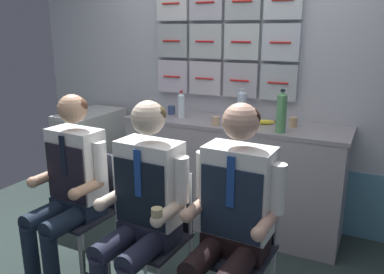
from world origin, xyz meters
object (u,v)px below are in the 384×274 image
Objects in this scene: crew_member_left at (69,182)px; sparkling_bottle_green at (242,105)px; crew_member_center at (143,202)px; folding_chair_right at (242,232)px; folding_chair_center at (159,221)px; snack_banana at (264,122)px; crew_member_right at (232,211)px; service_trolley at (92,154)px; coffee_cup_white at (228,121)px; folding_chair_left at (88,198)px.

sparkling_bottle_green is (0.76, 1.24, 0.36)m from crew_member_left.
crew_member_center is 1.54× the size of folding_chair_right.
folding_chair_center is 4.88× the size of snack_banana.
crew_member_right reaches higher than folding_chair_right.
service_trolley is at bearing -172.30° from sparkling_bottle_green.
service_trolley is 11.93× the size of coffee_cup_white.
crew_member_left is 1.55m from snack_banana.
coffee_cup_white reaches higher than folding_chair_center.
crew_member_right reaches higher than service_trolley.
sparkling_bottle_green is at bearing 84.21° from crew_member_center.
crew_member_center is at bearing -6.44° from crew_member_left.
snack_banana is at bearing 72.60° from folding_chair_center.
sparkling_bottle_green is (0.75, 1.08, 0.55)m from folding_chair_left.
crew_member_left is 1.51× the size of folding_chair_right.
folding_chair_left is 0.24m from crew_member_left.
service_trolley reaches higher than folding_chair_left.
coffee_cup_white is 0.30m from snack_banana.
crew_member_right is 1.07m from coffee_cup_white.
crew_member_left is at bearing -56.14° from service_trolley.
sparkling_bottle_green reaches higher than snack_banana.
sparkling_bottle_green is at bearing 58.56° from crew_member_left.
crew_member_right is (1.13, -0.13, 0.21)m from folding_chair_left.
sparkling_bottle_green is (-0.38, 1.21, 0.34)m from crew_member_right.
service_trolley is at bearing 123.86° from crew_member_left.
folding_chair_center is at bearing -35.66° from service_trolley.
sparkling_bottle_green is 1.56× the size of snack_banana.
crew_member_right is 4.85× the size of sparkling_bottle_green.
folding_chair_center is 11.04× the size of coffee_cup_white.
snack_banana reaches higher than folding_chair_right.
folding_chair_left is 1.42m from sparkling_bottle_green.
folding_chair_right is 11.04× the size of coffee_cup_white.
folding_chair_right is 3.12× the size of sparkling_bottle_green.
crew_member_right is at bearing -6.67° from folding_chair_left.
service_trolley is 1.64m from folding_chair_center.
folding_chair_center is at bearing -96.21° from sparkling_bottle_green.
crew_member_left is at bearing -178.65° from crew_member_right.
service_trolley is at bearing 128.78° from folding_chair_left.
crew_member_center is (0.63, -0.07, 0.01)m from crew_member_left.
service_trolley is 1.58m from sparkling_bottle_green.
folding_chair_left is at bearing -133.44° from snack_banana.
crew_member_left reaches higher than service_trolley.
folding_chair_right is (0.51, 0.10, 0.00)m from folding_chair_center.
sparkling_bottle_green reaches higher than folding_chair_left.
folding_chair_center is 1.00× the size of folding_chair_right.
sparkling_bottle_green is (0.13, 1.31, 0.35)m from crew_member_center.
snack_banana is at bearing 99.75° from folding_chair_right.
coffee_cup_white is 0.44× the size of snack_banana.
folding_chair_left is 0.65× the size of crew_member_center.
sparkling_bottle_green is (-0.39, 1.06, 0.55)m from folding_chair_right.
folding_chair_center is at bearing 87.27° from crew_member_center.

